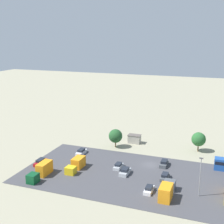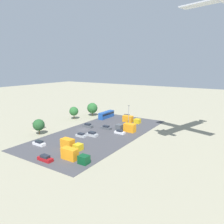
# 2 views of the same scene
# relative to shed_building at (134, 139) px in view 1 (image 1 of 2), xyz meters

# --- Properties ---
(ground_plane) EXTENTS (400.00, 400.00, 0.00)m
(ground_plane) POSITION_rel_shed_building_xyz_m (-9.38, 16.17, -1.43)
(ground_plane) COLOR gray
(parking_lot_surface) EXTENTS (62.97, 30.14, 0.08)m
(parking_lot_surface) POSITION_rel_shed_building_xyz_m (-9.38, 24.74, -1.39)
(parking_lot_surface) COLOR #424247
(parking_lot_surface) RESTS_ON ground
(shed_building) EXTENTS (4.28, 2.77, 2.84)m
(shed_building) POSITION_rel_shed_building_xyz_m (0.00, 0.00, 0.00)
(shed_building) COLOR #9E998E
(shed_building) RESTS_ON ground
(parked_car_0) EXTENTS (1.83, 4.75, 1.64)m
(parked_car_0) POSITION_rel_shed_building_xyz_m (19.47, 26.89, -0.67)
(parked_car_0) COLOR maroon
(parked_car_0) RESTS_ON ground
(parked_car_2) EXTENTS (1.86, 4.62, 1.64)m
(parked_car_2) POSITION_rel_shed_building_xyz_m (-13.25, 15.57, -0.67)
(parked_car_2) COLOR #4C5156
(parked_car_2) RESTS_ON ground
(parked_car_3) EXTENTS (1.98, 4.53, 1.65)m
(parked_car_3) POSITION_rel_shed_building_xyz_m (-4.74, 24.49, -0.66)
(parked_car_3) COLOR #ADB2B7
(parked_car_3) RESTS_ON ground
(parked_car_4) EXTENTS (1.80, 4.76, 1.53)m
(parked_car_4) POSITION_rel_shed_building_xyz_m (12.31, 15.53, -0.71)
(parked_car_4) COLOR silver
(parked_car_4) RESTS_ON ground
(parked_car_5) EXTENTS (1.74, 4.13, 1.42)m
(parked_car_5) POSITION_rel_shed_building_xyz_m (-1.88, 21.54, -0.76)
(parked_car_5) COLOR #ADB2B7
(parked_car_5) RESTS_ON ground
(parked_car_6) EXTENTS (1.71, 4.19, 1.44)m
(parked_car_6) POSITION_rel_shed_building_xyz_m (-12.96, 31.69, -0.75)
(parked_car_6) COLOR silver
(parked_car_6) RESTS_ON ground
(parked_car_7) EXTENTS (1.80, 4.46, 1.54)m
(parked_car_7) POSITION_rel_shed_building_xyz_m (-15.12, 23.78, -0.71)
(parked_car_7) COLOR #4C5156
(parked_car_7) RESTS_ON ground
(parked_truck_0) EXTENTS (2.55, 7.80, 2.85)m
(parked_truck_0) POSITION_rel_shed_building_xyz_m (8.60, 26.18, -0.05)
(parked_truck_0) COLOR gold
(parked_truck_0) RESTS_ON ground
(parked_truck_1) EXTENTS (2.33, 8.98, 3.25)m
(parked_truck_1) POSITION_rel_shed_building_xyz_m (14.98, 33.38, 0.13)
(parked_truck_1) COLOR #0C4723
(parked_truck_1) RESTS_ON ground
(parked_truck_2) EXTENTS (2.57, 8.38, 3.27)m
(parked_truck_2) POSITION_rel_shed_building_xyz_m (-17.23, 32.40, 0.15)
(parked_truck_2) COLOR #4C5156
(parked_truck_2) RESTS_ON ground
(tree_near_shed) EXTENTS (4.44, 4.44, 6.04)m
(tree_near_shed) POSITION_rel_shed_building_xyz_m (4.58, 6.12, 2.38)
(tree_near_shed) COLOR brown
(tree_near_shed) RESTS_ON ground
(tree_apron_mid) EXTENTS (4.40, 4.40, 6.21)m
(tree_apron_mid) POSITION_rel_shed_building_xyz_m (-20.96, 0.63, 2.57)
(tree_apron_mid) COLOR brown
(tree_apron_mid) RESTS_ON ground
(light_pole_lot_centre) EXTENTS (0.90, 0.28, 9.24)m
(light_pole_lot_centre) POSITION_rel_shed_building_xyz_m (-23.97, 29.58, 3.70)
(light_pole_lot_centre) COLOR gray
(light_pole_lot_centre) RESTS_ON ground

